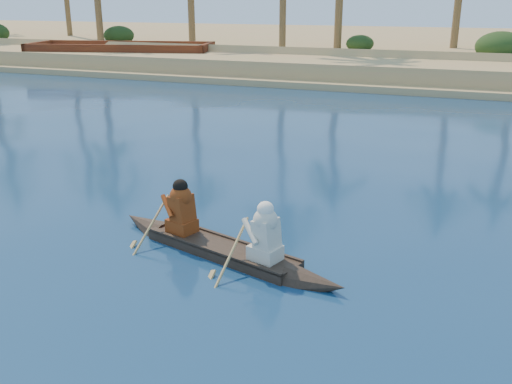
% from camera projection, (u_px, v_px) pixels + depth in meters
% --- Properties ---
extents(sandy_embankment, '(150.00, 51.00, 1.50)m').
position_uv_depth(sandy_embankment, '(349.00, 46.00, 54.15)').
color(sandy_embankment, tan).
rests_on(sandy_embankment, ground).
extents(shrub_cluster, '(100.00, 6.00, 2.40)m').
position_uv_depth(shrub_cluster, '(301.00, 52.00, 40.39)').
color(shrub_cluster, '#173513').
rests_on(shrub_cluster, ground).
extents(canoe, '(5.46, 2.25, 1.51)m').
position_uv_depth(canoe, '(221.00, 240.00, 10.96)').
color(canoe, '#37261E').
rests_on(canoe, ground).
extents(barge_mid, '(13.45, 7.36, 2.13)m').
position_uv_depth(barge_mid, '(122.00, 58.00, 40.78)').
color(barge_mid, '#642F15').
rests_on(barge_mid, ground).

